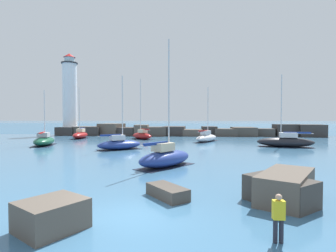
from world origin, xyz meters
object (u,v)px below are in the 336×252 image
object	(u,v)px
sailboat_moored_2	(142,135)
person_on_rocks	(278,216)
sailboat_moored_5	(285,142)
sailboat_moored_0	(119,144)
sailboat_moored_3	(80,135)
sailboat_moored_6	(44,141)
sailboat_moored_8	(206,137)
sailboat_moored_4	(165,157)
lighthouse	(70,99)

from	to	relation	value
sailboat_moored_2	person_on_rocks	xyz separation A→B (m)	(11.49, -38.46, 0.14)
sailboat_moored_2	sailboat_moored_5	distance (m)	23.98
sailboat_moored_0	person_on_rocks	world-z (taller)	sailboat_moored_0
sailboat_moored_2	sailboat_moored_3	world-z (taller)	sailboat_moored_2
sailboat_moored_6	sailboat_moored_8	size ratio (longest dim) A/B	0.87
sailboat_moored_0	sailboat_moored_6	bearing A→B (deg)	162.80
sailboat_moored_4	sailboat_moored_5	bearing A→B (deg)	46.18
sailboat_moored_6	sailboat_moored_8	xyz separation A→B (m)	(23.07, 7.79, -0.00)
sailboat_moored_0	sailboat_moored_8	bearing A→B (deg)	45.30
person_on_rocks	sailboat_moored_0	bearing A→B (deg)	116.40
sailboat_moored_0	person_on_rocks	distance (m)	25.72
sailboat_moored_0	sailboat_moored_5	xyz separation A→B (m)	(21.31, 4.53, 0.06)
sailboat_moored_4	sailboat_moored_6	xyz separation A→B (m)	(-18.46, 14.33, -0.06)
sailboat_moored_4	sailboat_moored_5	size ratio (longest dim) A/B	1.06
sailboat_moored_2	sailboat_moored_5	world-z (taller)	sailboat_moored_2
lighthouse	sailboat_moored_4	size ratio (longest dim) A/B	1.80
lighthouse	sailboat_moored_2	world-z (taller)	lighthouse
sailboat_moored_8	sailboat_moored_6	bearing A→B (deg)	-161.35
sailboat_moored_3	sailboat_moored_4	bearing A→B (deg)	-55.21
sailboat_moored_6	sailboat_moored_8	world-z (taller)	sailboat_moored_8
sailboat_moored_5	person_on_rocks	size ratio (longest dim) A/B	6.23
sailboat_moored_8	person_on_rocks	bearing A→B (deg)	-89.79
sailboat_moored_0	sailboat_moored_2	world-z (taller)	sailboat_moored_2
lighthouse	sailboat_moored_3	xyz separation A→B (m)	(6.67, -9.93, -7.52)
lighthouse	sailboat_moored_2	distance (m)	22.55
sailboat_moored_4	sailboat_moored_6	size ratio (longest dim) A/B	1.31
sailboat_moored_6	person_on_rocks	xyz separation A→B (m)	(23.20, -26.68, 0.16)
sailboat_moored_0	sailboat_moored_3	bearing A→B (deg)	126.51
sailboat_moored_3	person_on_rocks	xyz separation A→B (m)	(23.29, -39.06, 0.14)
sailboat_moored_5	sailboat_moored_0	bearing A→B (deg)	-167.99
sailboat_moored_2	person_on_rocks	world-z (taller)	sailboat_moored_2
sailboat_moored_3	sailboat_moored_4	size ratio (longest dim) A/B	0.93
sailboat_moored_2	sailboat_moored_6	distance (m)	16.60
sailboat_moored_4	person_on_rocks	distance (m)	13.23
sailboat_moored_5	sailboat_moored_8	size ratio (longest dim) A/B	1.08
lighthouse	sailboat_moored_8	xyz separation A→B (m)	(29.83, -14.52, -7.54)
sailboat_moored_6	person_on_rocks	size ratio (longest dim) A/B	5.03
person_on_rocks	lighthouse	bearing A→B (deg)	121.45
sailboat_moored_2	person_on_rocks	distance (m)	40.14
lighthouse	sailboat_moored_6	size ratio (longest dim) A/B	2.37
sailboat_moored_4	sailboat_moored_5	distance (m)	21.10
sailboat_moored_0	sailboat_moored_3	size ratio (longest dim) A/B	0.96
lighthouse	sailboat_moored_5	xyz separation A→B (m)	(39.84, -21.42, -7.49)
sailboat_moored_2	sailboat_moored_4	size ratio (longest dim) A/B	1.07
sailboat_moored_2	sailboat_moored_3	distance (m)	11.82
sailboat_moored_8	sailboat_moored_4	bearing A→B (deg)	-101.76
sailboat_moored_4	sailboat_moored_2	bearing A→B (deg)	104.51
person_on_rocks	sailboat_moored_6	bearing A→B (deg)	131.00
lighthouse	sailboat_moored_5	bearing A→B (deg)	-28.26
lighthouse	sailboat_moored_5	size ratio (longest dim) A/B	1.91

